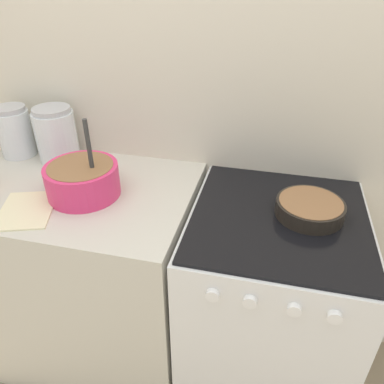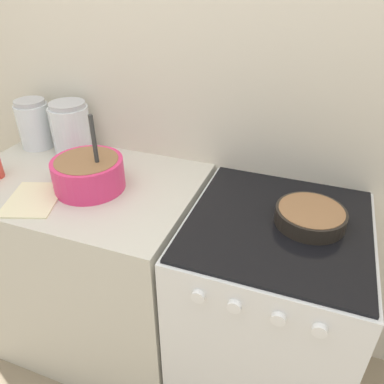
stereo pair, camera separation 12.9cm
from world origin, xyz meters
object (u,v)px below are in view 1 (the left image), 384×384
at_px(baking_pan, 310,208).
at_px(storage_jar_left, 16,135).
at_px(stove, 266,307).
at_px(mixing_bowl, 82,178).
at_px(storage_jar_middle, 57,138).

relative_size(baking_pan, storage_jar_left, 1.04).
distance_m(stove, baking_pan, 0.49).
height_order(mixing_bowl, storage_jar_middle, mixing_bowl).
bearing_deg(baking_pan, storage_jar_middle, 169.90).
distance_m(stove, storage_jar_left, 1.27).
bearing_deg(mixing_bowl, baking_pan, 3.86).
distance_m(stove, storage_jar_middle, 1.10).
bearing_deg(mixing_bowl, storage_jar_left, 151.26).
relative_size(baking_pan, storage_jar_middle, 0.99).
bearing_deg(storage_jar_left, storage_jar_middle, -0.00).
bearing_deg(storage_jar_left, stove, -10.55).
xyz_separation_m(mixing_bowl, baking_pan, (0.79, 0.05, -0.04)).
xyz_separation_m(baking_pan, storage_jar_middle, (-1.03, 0.18, 0.07)).
relative_size(stove, storage_jar_middle, 3.92).
xyz_separation_m(stove, storage_jar_left, (-1.13, 0.21, 0.54)).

